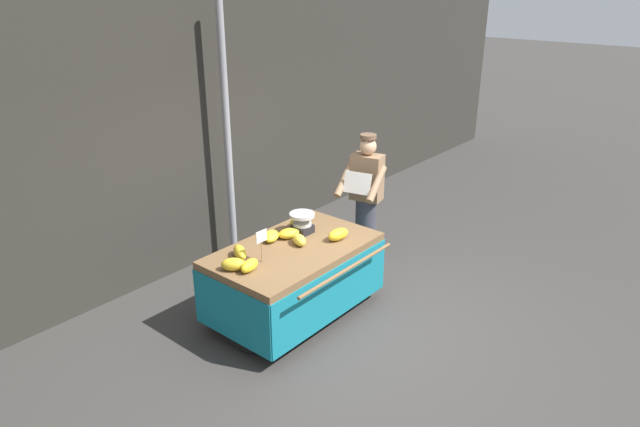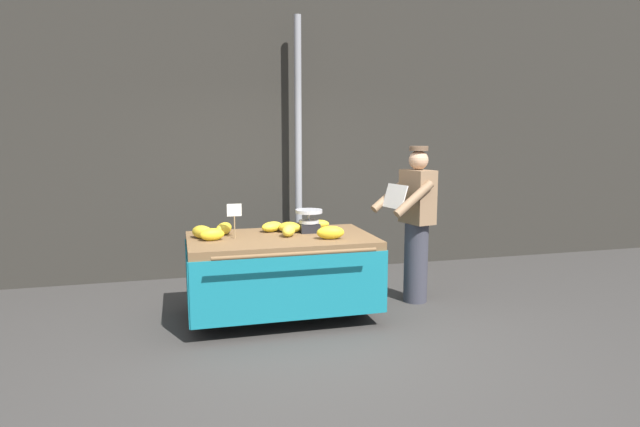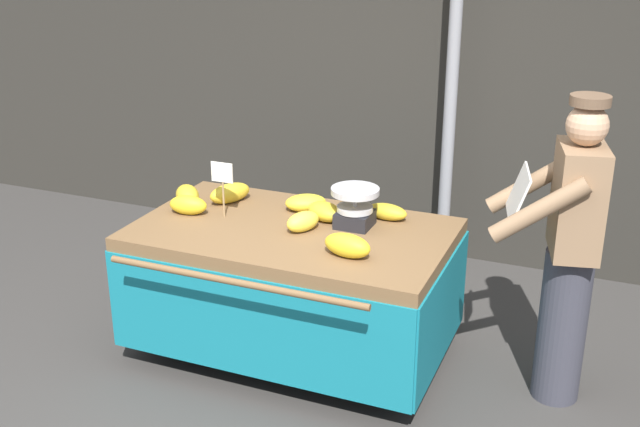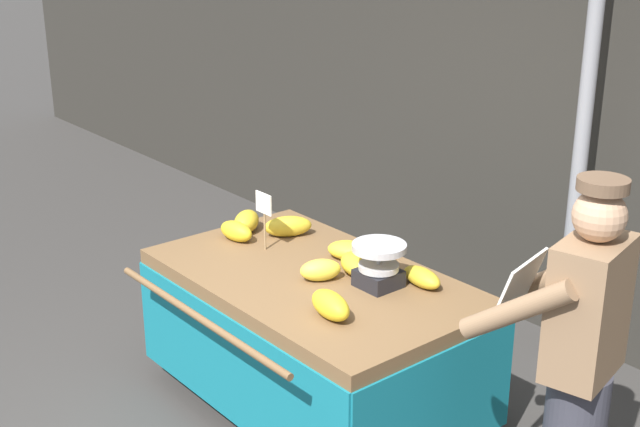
# 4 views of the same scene
# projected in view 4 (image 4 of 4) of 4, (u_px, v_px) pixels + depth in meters

# --- Properties ---
(back_wall) EXTENTS (16.00, 0.24, 4.07)m
(back_wall) POSITION_uv_depth(u_px,v_px,m) (582.00, 20.00, 5.16)
(back_wall) COLOR #2D2B26
(back_wall) RESTS_ON ground
(street_pole) EXTENTS (0.09, 0.09, 3.29)m
(street_pole) POSITION_uv_depth(u_px,v_px,m) (586.00, 101.00, 4.81)
(street_pole) COLOR gray
(street_pole) RESTS_ON ground
(banana_cart) EXTENTS (1.84, 1.29, 0.84)m
(banana_cart) POSITION_uv_depth(u_px,v_px,m) (314.00, 311.00, 4.61)
(banana_cart) COLOR brown
(banana_cart) RESTS_ON ground
(weighing_scale) EXTENTS (0.28, 0.28, 0.24)m
(weighing_scale) POSITION_uv_depth(u_px,v_px,m) (379.00, 265.00, 4.36)
(weighing_scale) COLOR black
(weighing_scale) RESTS_ON banana_cart
(price_sign) EXTENTS (0.14, 0.01, 0.34)m
(price_sign) POSITION_uv_depth(u_px,v_px,m) (264.00, 209.00, 4.78)
(price_sign) COLOR #997A51
(price_sign) RESTS_ON banana_cart
(banana_bunch_0) EXTENTS (0.26, 0.27, 0.13)m
(banana_bunch_0) POSITION_uv_depth(u_px,v_px,m) (247.00, 221.00, 5.12)
(banana_bunch_0) COLOR gold
(banana_bunch_0) RESTS_ON banana_cart
(banana_bunch_1) EXTENTS (0.25, 0.15, 0.12)m
(banana_bunch_1) POSITION_uv_depth(u_px,v_px,m) (236.00, 231.00, 4.98)
(banana_bunch_1) COLOR gold
(banana_bunch_1) RESTS_ON banana_cart
(banana_bunch_2) EXTENTS (0.26, 0.14, 0.10)m
(banana_bunch_2) POSITION_uv_depth(u_px,v_px,m) (422.00, 277.00, 4.39)
(banana_bunch_2) COLOR gold
(banana_bunch_2) RESTS_ON banana_cart
(banana_bunch_3) EXTENTS (0.20, 0.25, 0.12)m
(banana_bunch_3) POSITION_uv_depth(u_px,v_px,m) (320.00, 270.00, 4.45)
(banana_bunch_3) COLOR yellow
(banana_bunch_3) RESTS_ON banana_cart
(banana_bunch_4) EXTENTS (0.24, 0.30, 0.12)m
(banana_bunch_4) POSITION_uv_depth(u_px,v_px,m) (288.00, 226.00, 5.05)
(banana_bunch_4) COLOR gold
(banana_bunch_4) RESTS_ON banana_cart
(banana_bunch_5) EXTENTS (0.28, 0.24, 0.11)m
(banana_bunch_5) POSITION_uv_depth(u_px,v_px,m) (356.00, 264.00, 4.53)
(banana_bunch_5) COLOR gold
(banana_bunch_5) RESTS_ON banana_cart
(banana_bunch_6) EXTENTS (0.28, 0.17, 0.13)m
(banana_bunch_6) POSITION_uv_depth(u_px,v_px,m) (330.00, 305.00, 4.04)
(banana_bunch_6) COLOR gold
(banana_bunch_6) RESTS_ON banana_cart
(banana_bunch_7) EXTENTS (0.30, 0.26, 0.10)m
(banana_bunch_7) POSITION_uv_depth(u_px,v_px,m) (350.00, 250.00, 4.72)
(banana_bunch_7) COLOR yellow
(banana_bunch_7) RESTS_ON banana_cart
(vendor_person) EXTENTS (0.65, 0.60, 1.71)m
(vendor_person) POSITION_uv_depth(u_px,v_px,m) (577.00, 372.00, 3.51)
(vendor_person) COLOR #383842
(vendor_person) RESTS_ON ground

